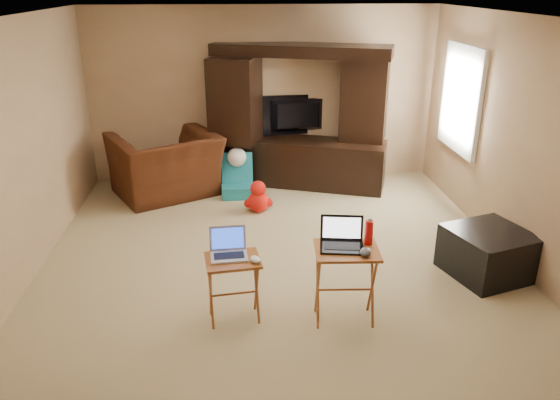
{
  "coord_description": "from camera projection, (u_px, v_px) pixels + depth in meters",
  "views": [
    {
      "loc": [
        -0.41,
        -5.14,
        2.8
      ],
      "look_at": [
        0.0,
        -0.2,
        0.8
      ],
      "focal_mm": 35.0,
      "sensor_mm": 36.0,
      "label": 1
    }
  ],
  "objects": [
    {
      "name": "tray_table_right",
      "position": [
        345.0,
        285.0,
        4.73
      ],
      "size": [
        0.56,
        0.46,
        0.7
      ],
      "primitive_type": "cube",
      "rotation": [
        0.0,
        0.0,
        -0.06
      ],
      "color": "#9B5825",
      "rests_on": "floor"
    },
    {
      "name": "laptop_right",
      "position": [
        342.0,
        235.0,
        4.57
      ],
      "size": [
        0.41,
        0.35,
        0.24
      ],
      "primitive_type": "cube",
      "rotation": [
        0.0,
        0.0,
        -0.15
      ],
      "color": "black",
      "rests_on": "tray_table_right"
    },
    {
      "name": "mouse_left",
      "position": [
        255.0,
        259.0,
        4.58
      ],
      "size": [
        0.12,
        0.14,
        0.05
      ],
      "primitive_type": "ellipsoid",
      "rotation": [
        0.0,
        0.0,
        0.37
      ],
      "color": "white",
      "rests_on": "tray_table_left"
    },
    {
      "name": "entertainment_center",
      "position": [
        300.0,
        117.0,
        7.73
      ],
      "size": [
        2.52,
        1.37,
        2.0
      ],
      "primitive_type": "cube",
      "rotation": [
        0.0,
        0.0,
        -0.33
      ],
      "color": "black",
      "rests_on": "floor"
    },
    {
      "name": "mouse_right",
      "position": [
        366.0,
        252.0,
        4.48
      ],
      "size": [
        0.13,
        0.16,
        0.06
      ],
      "primitive_type": "ellipsoid",
      "rotation": [
        0.0,
        0.0,
        -0.35
      ],
      "color": "#46454A",
      "rests_on": "tray_table_right"
    },
    {
      "name": "water_bottle",
      "position": [
        369.0,
        233.0,
        4.64
      ],
      "size": [
        0.07,
        0.07,
        0.21
      ],
      "primitive_type": "cylinder",
      "color": "red",
      "rests_on": "tray_table_right"
    },
    {
      "name": "wall_front",
      "position": [
        321.0,
        303.0,
        2.82
      ],
      "size": [
        5.0,
        0.0,
        5.0
      ],
      "primitive_type": "plane",
      "rotation": [
        -1.57,
        0.0,
        0.0
      ],
      "color": "tan",
      "rests_on": "ground"
    },
    {
      "name": "ottoman",
      "position": [
        488.0,
        253.0,
        5.52
      ],
      "size": [
        0.93,
        0.93,
        0.47
      ],
      "primitive_type": "cube",
      "rotation": [
        0.0,
        0.0,
        0.31
      ],
      "color": "black",
      "rests_on": "floor"
    },
    {
      "name": "floor",
      "position": [
        278.0,
        262.0,
        5.83
      ],
      "size": [
        5.5,
        5.5,
        0.0
      ],
      "primitive_type": "plane",
      "color": "#C0B485",
      "rests_on": "ground"
    },
    {
      "name": "push_toy",
      "position": [
        357.0,
        173.0,
        7.87
      ],
      "size": [
        0.65,
        0.53,
        0.43
      ],
      "primitive_type": null,
      "rotation": [
        0.0,
        0.0,
        0.24
      ],
      "color": "blue",
      "rests_on": "floor"
    },
    {
      "name": "recliner",
      "position": [
        166.0,
        165.0,
        7.51
      ],
      "size": [
        1.72,
        1.65,
        0.87
      ],
      "primitive_type": "imported",
      "rotation": [
        0.0,
        0.0,
        3.63
      ],
      "color": "#431C0E",
      "rests_on": "floor"
    },
    {
      "name": "wall_left",
      "position": [
        16.0,
        156.0,
        5.17
      ],
      "size": [
        0.0,
        5.5,
        5.5
      ],
      "primitive_type": "plane",
      "rotation": [
        1.57,
        0.0,
        1.57
      ],
      "color": "tan",
      "rests_on": "ground"
    },
    {
      "name": "window_pane",
      "position": [
        463.0,
        99.0,
        6.93
      ],
      "size": [
        0.0,
        1.2,
        1.2
      ],
      "primitive_type": "plane",
      "rotation": [
        1.57,
        0.0,
        -1.57
      ],
      "color": "white",
      "rests_on": "ground"
    },
    {
      "name": "wall_right",
      "position": [
        522.0,
        144.0,
        5.56
      ],
      "size": [
        0.0,
        5.5,
        5.5
      ],
      "primitive_type": "plane",
      "rotation": [
        1.57,
        0.0,
        -1.57
      ],
      "color": "tan",
      "rests_on": "ground"
    },
    {
      "name": "television",
      "position": [
        298.0,
        116.0,
        7.96
      ],
      "size": [
        1.03,
        0.25,
        0.59
      ],
      "primitive_type": "imported",
      "rotation": [
        0.0,
        0.0,
        3.25
      ],
      "color": "black",
      "rests_on": "entertainment_center"
    },
    {
      "name": "tray_table_left",
      "position": [
        234.0,
        290.0,
        4.75
      ],
      "size": [
        0.5,
        0.42,
        0.6
      ],
      "primitive_type": "cube",
      "rotation": [
        0.0,
        0.0,
        0.12
      ],
      "color": "#9E5F26",
      "rests_on": "floor"
    },
    {
      "name": "plush_toy",
      "position": [
        258.0,
        196.0,
        7.04
      ],
      "size": [
        0.38,
        0.32,
        0.43
      ],
      "primitive_type": null,
      "color": "red",
      "rests_on": "floor"
    },
    {
      "name": "child_rocker",
      "position": [
        237.0,
        176.0,
        7.54
      ],
      "size": [
        0.44,
        0.5,
        0.58
      ],
      "primitive_type": null,
      "rotation": [
        0.0,
        0.0,
        0.01
      ],
      "color": "#187284",
      "rests_on": "floor"
    },
    {
      "name": "wall_back",
      "position": [
        263.0,
        96.0,
        7.91
      ],
      "size": [
        5.0,
        0.0,
        5.0
      ],
      "primitive_type": "plane",
      "rotation": [
        1.57,
        0.0,
        0.0
      ],
      "color": "tan",
      "rests_on": "ground"
    },
    {
      "name": "ceiling",
      "position": [
        278.0,
        16.0,
        4.9
      ],
      "size": [
        5.5,
        5.5,
        0.0
      ],
      "primitive_type": "plane",
      "rotation": [
        3.14,
        0.0,
        0.0
      ],
      "color": "silver",
      "rests_on": "ground"
    },
    {
      "name": "laptop_left",
      "position": [
        229.0,
        245.0,
        4.62
      ],
      "size": [
        0.33,
        0.28,
        0.24
      ],
      "primitive_type": "cube",
      "rotation": [
        0.0,
        0.0,
        0.07
      ],
      "color": "#A3A3A8",
      "rests_on": "tray_table_left"
    },
    {
      "name": "window_frame",
      "position": [
        461.0,
        99.0,
        6.93
      ],
      "size": [
        0.06,
        1.14,
        1.34
      ],
      "primitive_type": "cube",
      "color": "white",
      "rests_on": "ground"
    }
  ]
}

